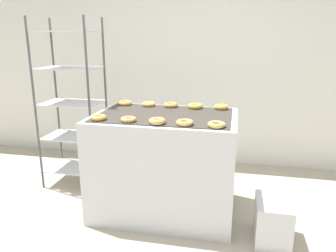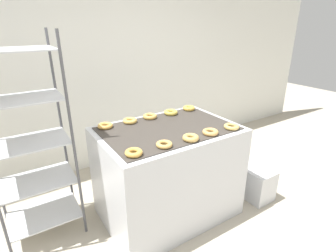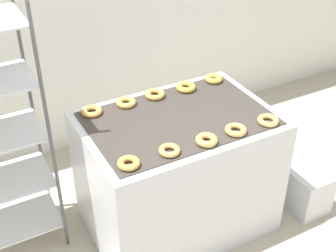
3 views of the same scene
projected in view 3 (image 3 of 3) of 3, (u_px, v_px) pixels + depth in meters
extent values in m
cube|color=silver|center=(178.00, 174.00, 3.45)|extent=(1.32, 0.91, 0.97)
cube|color=#38332D|center=(178.00, 118.00, 3.18)|extent=(1.22, 0.80, 0.01)
cube|color=#262628|center=(254.00, 170.00, 3.18)|extent=(0.12, 0.07, 0.10)
cylinder|color=#4C4C51|center=(51.00, 142.00, 3.01)|extent=(0.02, 0.02, 1.87)
cylinder|color=#4C4C51|center=(33.00, 111.00, 3.33)|extent=(0.02, 0.02, 1.87)
cube|color=silver|center=(15.00, 221.00, 3.46)|extent=(0.63, 0.44, 0.01)
cube|color=silver|center=(5.00, 181.00, 3.25)|extent=(0.63, 0.44, 0.01)
cube|color=silver|center=(304.00, 188.00, 3.77)|extent=(0.29, 0.39, 0.37)
torus|color=gold|center=(129.00, 163.00, 2.73)|extent=(0.14, 0.14, 0.04)
torus|color=tan|center=(169.00, 150.00, 2.84)|extent=(0.13, 0.13, 0.04)
torus|color=tan|center=(207.00, 140.00, 2.92)|extent=(0.14, 0.14, 0.04)
torus|color=tan|center=(236.00, 130.00, 3.02)|extent=(0.14, 0.14, 0.04)
torus|color=tan|center=(268.00, 120.00, 3.12)|extent=(0.14, 0.14, 0.04)
torus|color=gold|center=(92.00, 111.00, 3.21)|extent=(0.14, 0.14, 0.04)
torus|color=gold|center=(126.00, 102.00, 3.31)|extent=(0.14, 0.14, 0.04)
torus|color=tan|center=(155.00, 94.00, 3.41)|extent=(0.15, 0.15, 0.04)
torus|color=gold|center=(186.00, 87.00, 3.50)|extent=(0.15, 0.15, 0.04)
torus|color=gold|center=(214.00, 79.00, 3.61)|extent=(0.14, 0.14, 0.04)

